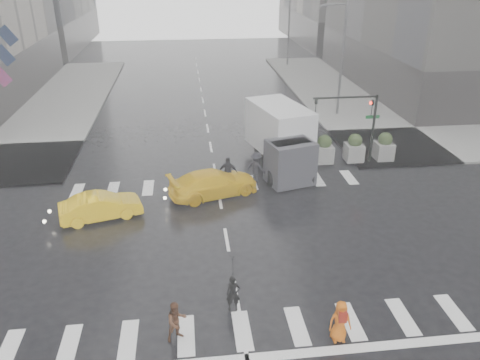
{
  "coord_description": "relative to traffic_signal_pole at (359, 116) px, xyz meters",
  "views": [
    {
      "loc": [
        -1.59,
        -18.64,
        12.05
      ],
      "look_at": [
        0.87,
        2.0,
        2.12
      ],
      "focal_mm": 35.0,
      "sensor_mm": 36.0,
      "label": 1
    }
  ],
  "objects": [
    {
      "name": "pedestrian_brown",
      "position": [
        -11.29,
        -14.1,
        -2.45
      ],
      "size": [
        0.92,
        0.84,
        1.53
      ],
      "primitive_type": "imported",
      "rotation": [
        0.0,
        0.0,
        0.44
      ],
      "color": "#4A2B1A",
      "rests_on": "ground"
    },
    {
      "name": "pedestrian_far_a",
      "position": [
        -8.38,
        -2.36,
        -2.3
      ],
      "size": [
        1.19,
        0.87,
        1.83
      ],
      "primitive_type": "imported",
      "rotation": [
        0.0,
        0.0,
        2.92
      ],
      "color": "black",
      "rests_on": "ground"
    },
    {
      "name": "taxi_mid",
      "position": [
        -15.13,
        -5.23,
        -2.55
      ],
      "size": [
        4.27,
        2.45,
        1.33
      ],
      "primitive_type": "imported",
      "rotation": [
        0.0,
        0.0,
        1.84
      ],
      "color": "yellow",
      "rests_on": "ground"
    },
    {
      "name": "flag_cluster",
      "position": [
        -24.09,
        10.49,
        2.42
      ],
      "size": [
        2.87,
        3.06,
        4.69
      ],
      "color": "#59595B",
      "rests_on": "ground"
    },
    {
      "name": "pedestrian_orange",
      "position": [
        -5.73,
        -14.81,
        -2.41
      ],
      "size": [
        0.79,
        0.52,
        1.59
      ],
      "rotation": [
        0.0,
        0.0,
        -0.02
      ],
      "color": "#C4570D",
      "rests_on": "ground"
    },
    {
      "name": "ground",
      "position": [
        -9.01,
        -8.01,
        -3.22
      ],
      "size": [
        120.0,
        120.0,
        0.0
      ],
      "primitive_type": "plane",
      "color": "black",
      "rests_on": "ground"
    },
    {
      "name": "traffic_signal_pole",
      "position": [
        0.0,
        0.0,
        0.0
      ],
      "size": [
        4.45,
        0.42,
        4.5
      ],
      "color": "black",
      "rests_on": "ground"
    },
    {
      "name": "street_lamp_far",
      "position": [
        1.86,
        29.99,
        1.73
      ],
      "size": [
        2.15,
        0.22,
        9.0
      ],
      "color": "#59595B",
      "rests_on": "ground"
    },
    {
      "name": "planter_east",
      "position": [
        1.99,
        0.19,
        -2.23
      ],
      "size": [
        1.1,
        1.1,
        1.8
      ],
      "color": "slate",
      "rests_on": "ground"
    },
    {
      "name": "planter_west",
      "position": [
        -2.01,
        0.19,
        -2.23
      ],
      "size": [
        1.1,
        1.1,
        1.8
      ],
      "color": "slate",
      "rests_on": "ground"
    },
    {
      "name": "box_truck",
      "position": [
        -4.79,
        0.11,
        -1.23
      ],
      "size": [
        2.62,
        7.0,
        3.72
      ],
      "rotation": [
        0.0,
        0.0,
        0.26
      ],
      "color": "silver",
      "rests_on": "ground"
    },
    {
      "name": "pedestrian_far_b",
      "position": [
        -6.68,
        -1.85,
        -2.31
      ],
      "size": [
        1.32,
        1.23,
        1.81
      ],
      "primitive_type": "imported",
      "rotation": [
        0.0,
        0.0,
        2.47
      ],
      "color": "black",
      "rests_on": "ground"
    },
    {
      "name": "planter_mid",
      "position": [
        -0.01,
        0.19,
        -2.23
      ],
      "size": [
        1.1,
        1.1,
        1.8
      ],
      "color": "slate",
      "rests_on": "ground"
    },
    {
      "name": "road_markings",
      "position": [
        -9.01,
        -8.01,
        -3.21
      ],
      "size": [
        18.0,
        48.0,
        0.01
      ],
      "primitive_type": null,
      "color": "silver",
      "rests_on": "ground"
    },
    {
      "name": "pedestrian_black",
      "position": [
        -9.2,
        -12.85,
        -1.54
      ],
      "size": [
        1.02,
        1.04,
        2.43
      ],
      "rotation": [
        0.0,
        0.0,
        -0.07
      ],
      "color": "black",
      "rests_on": "ground"
    },
    {
      "name": "sidewalk_ne",
      "position": [
        10.49,
        9.49,
        -3.14
      ],
      "size": [
        35.0,
        35.0,
        0.15
      ],
      "primitive_type": "cube",
      "color": "slate",
      "rests_on": "ground"
    },
    {
      "name": "taxi_rear",
      "position": [
        -9.29,
        -3.32,
        -2.49
      ],
      "size": [
        4.82,
        3.27,
        1.45
      ],
      "primitive_type": "imported",
      "rotation": [
        0.0,
        0.0,
        1.88
      ],
      "color": "yellow",
      "rests_on": "ground"
    },
    {
      "name": "street_lamp_near",
      "position": [
        1.86,
        9.99,
        1.73
      ],
      "size": [
        2.15,
        0.22,
        9.0
      ],
      "color": "#59595B",
      "rests_on": "ground"
    }
  ]
}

